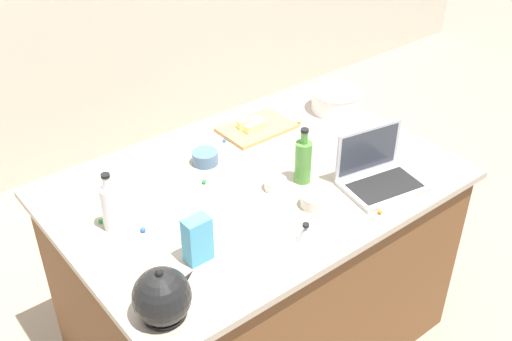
{
  "coord_description": "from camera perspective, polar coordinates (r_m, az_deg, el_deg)",
  "views": [
    {
      "loc": [
        -1.25,
        -1.57,
        2.29
      ],
      "look_at": [
        0.0,
        0.0,
        0.95
      ],
      "focal_mm": 42.58,
      "sensor_mm": 36.0,
      "label": 1
    }
  ],
  "objects": [
    {
      "name": "candy_2",
      "position": [
        2.84,
        4.07,
        4.5
      ],
      "size": [
        0.02,
        0.02,
        0.02
      ],
      "primitive_type": "sphere",
      "color": "orange",
      "rests_on": "island_counter"
    },
    {
      "name": "candy_bag",
      "position": [
        2.03,
        -5.53,
        -6.48
      ],
      "size": [
        0.09,
        0.06,
        0.17
      ],
      "primitive_type": "cube",
      "color": "#4CA5CC",
      "rests_on": "island_counter"
    },
    {
      "name": "ramekin_medium",
      "position": [
        2.38,
        1.83,
        -1.29
      ],
      "size": [
        0.09,
        0.09,
        0.04
      ],
      "primitive_type": "cylinder",
      "color": "white",
      "rests_on": "island_counter"
    },
    {
      "name": "kitchen_timer",
      "position": [
        2.13,
        4.66,
        -5.9
      ],
      "size": [
        0.07,
        0.07,
        0.08
      ],
      "color": "#B2B2B7",
      "rests_on": "island_counter"
    },
    {
      "name": "bottle_vinegar",
      "position": [
        2.21,
        -13.51,
        -3.35
      ],
      "size": [
        0.07,
        0.07,
        0.23
      ],
      "color": "white",
      "rests_on": "island_counter"
    },
    {
      "name": "ramekin_small",
      "position": [
        2.3,
        5.46,
        -2.84
      ],
      "size": [
        0.1,
        0.1,
        0.05
      ],
      "primitive_type": "cylinder",
      "color": "beige",
      "rests_on": "island_counter"
    },
    {
      "name": "butter_stick_right",
      "position": [
        2.78,
        -0.68,
        4.53
      ],
      "size": [
        0.11,
        0.05,
        0.04
      ],
      "primitive_type": "cube",
      "rotation": [
        0.0,
        0.0,
        -0.12
      ],
      "color": "#F4E58C",
      "rests_on": "cutting_board"
    },
    {
      "name": "laptop",
      "position": [
        2.45,
        11.39,
        -0.28
      ],
      "size": [
        0.34,
        0.28,
        0.22
      ],
      "color": "#B7B7BC",
      "rests_on": "island_counter"
    },
    {
      "name": "candy_6",
      "position": [
        2.29,
        -14.4,
        -4.6
      ],
      "size": [
        0.02,
        0.02,
        0.02
      ],
      "primitive_type": "sphere",
      "color": "green",
      "rests_on": "island_counter"
    },
    {
      "name": "kettle",
      "position": [
        1.86,
        -8.8,
        -11.64
      ],
      "size": [
        0.21,
        0.18,
        0.2
      ],
      "color": "black",
      "rests_on": "island_counter"
    },
    {
      "name": "candy_4",
      "position": [
        2.21,
        -10.56,
        -5.5
      ],
      "size": [
        0.02,
        0.02,
        0.02
      ],
      "primitive_type": "sphere",
      "color": "blue",
      "rests_on": "island_counter"
    },
    {
      "name": "mixing_bowl_large",
      "position": [
        2.96,
        7.56,
        6.63
      ],
      "size": [
        0.25,
        0.25,
        0.11
      ],
      "color": "white",
      "rests_on": "island_counter"
    },
    {
      "name": "candy_0",
      "position": [
        2.43,
        -4.91,
        -1.07
      ],
      "size": [
        0.02,
        0.02,
        0.02
      ],
      "primitive_type": "sphere",
      "color": "green",
      "rests_on": "island_counter"
    },
    {
      "name": "ramekin_wide",
      "position": [
        2.55,
        -4.81,
        1.23
      ],
      "size": [
        0.11,
        0.11,
        0.05
      ],
      "primitive_type": "cylinder",
      "color": "slate",
      "rests_on": "island_counter"
    },
    {
      "name": "island_counter",
      "position": [
        2.72,
        0.0,
        -8.76
      ],
      "size": [
        1.58,
        1.09,
        0.9
      ],
      "color": "brown",
      "rests_on": "ground"
    },
    {
      "name": "ground_plane",
      "position": [
        3.05,
        0.0,
        -15.04
      ],
      "size": [
        12.0,
        12.0,
        0.0
      ],
      "primitive_type": "plane",
      "color": "gray"
    },
    {
      "name": "candy_5",
      "position": [
        2.7,
        -3.0,
        2.83
      ],
      "size": [
        0.02,
        0.02,
        0.02
      ],
      "primitive_type": "sphere",
      "color": "blue",
      "rests_on": "island_counter"
    },
    {
      "name": "butter_stick_left",
      "position": [
        2.75,
        -0.07,
        4.18
      ],
      "size": [
        0.11,
        0.04,
        0.04
      ],
      "primitive_type": "cube",
      "rotation": [
        0.0,
        0.0,
        0.03
      ],
      "color": "#F4E58C",
      "rests_on": "cutting_board"
    },
    {
      "name": "candy_1",
      "position": [
        2.31,
        11.56,
        -3.84
      ],
      "size": [
        0.02,
        0.02,
        0.02
      ],
      "primitive_type": "sphere",
      "color": "orange",
      "rests_on": "island_counter"
    },
    {
      "name": "cutting_board",
      "position": [
        2.79,
        0.05,
        4.04
      ],
      "size": [
        0.33,
        0.22,
        0.02
      ],
      "primitive_type": "cube",
      "color": "tan",
      "rests_on": "island_counter"
    },
    {
      "name": "bottle_olive",
      "position": [
        2.4,
        4.45,
        0.94
      ],
      "size": [
        0.07,
        0.07,
        0.24
      ],
      "color": "#4C8C38",
      "rests_on": "island_counter"
    }
  ]
}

